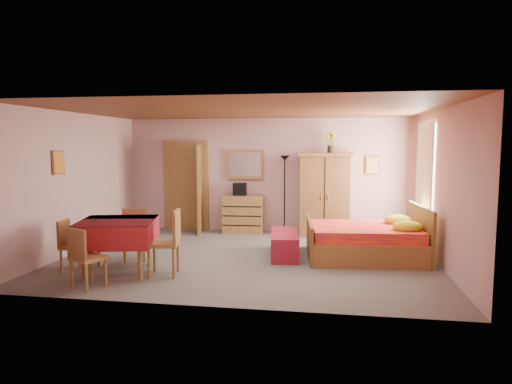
% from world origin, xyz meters
% --- Properties ---
extents(floor, '(6.50, 6.50, 0.00)m').
position_xyz_m(floor, '(0.00, 0.00, 0.00)').
color(floor, '#67635B').
rests_on(floor, ground).
extents(ceiling, '(6.50, 6.50, 0.00)m').
position_xyz_m(ceiling, '(0.00, 0.00, 2.60)').
color(ceiling, brown).
rests_on(ceiling, wall_back).
extents(wall_back, '(6.50, 0.10, 2.60)m').
position_xyz_m(wall_back, '(0.00, 2.50, 1.30)').
color(wall_back, tan).
rests_on(wall_back, floor).
extents(wall_front, '(6.50, 0.10, 2.60)m').
position_xyz_m(wall_front, '(0.00, -2.50, 1.30)').
color(wall_front, tan).
rests_on(wall_front, floor).
extents(wall_left, '(0.10, 5.00, 2.60)m').
position_xyz_m(wall_left, '(-3.25, 0.00, 1.30)').
color(wall_left, tan).
rests_on(wall_left, floor).
extents(wall_right, '(0.10, 5.00, 2.60)m').
position_xyz_m(wall_right, '(3.25, 0.00, 1.30)').
color(wall_right, tan).
rests_on(wall_right, floor).
extents(doorway, '(1.06, 0.12, 2.15)m').
position_xyz_m(doorway, '(-1.90, 2.47, 1.02)').
color(doorway, '#9E6B35').
rests_on(doorway, floor).
extents(window, '(0.08, 1.40, 1.95)m').
position_xyz_m(window, '(3.21, 1.20, 1.45)').
color(window, white).
rests_on(window, wall_right).
extents(picture_left, '(0.04, 0.32, 0.42)m').
position_xyz_m(picture_left, '(-3.22, -0.60, 1.70)').
color(picture_left, orange).
rests_on(picture_left, wall_left).
extents(picture_back, '(0.30, 0.04, 0.40)m').
position_xyz_m(picture_back, '(2.35, 2.47, 1.55)').
color(picture_back, '#D8BF59').
rests_on(picture_back, wall_back).
extents(chest_of_drawers, '(0.93, 0.50, 0.86)m').
position_xyz_m(chest_of_drawers, '(-0.51, 2.24, 0.43)').
color(chest_of_drawers, '#9E6C35').
rests_on(chest_of_drawers, floor).
extents(wall_mirror, '(0.85, 0.06, 0.67)m').
position_xyz_m(wall_mirror, '(-0.51, 2.45, 1.55)').
color(wall_mirror, silver).
rests_on(wall_mirror, wall_back).
extents(stereo, '(0.32, 0.24, 0.28)m').
position_xyz_m(stereo, '(-0.59, 2.28, 1.00)').
color(stereo, black).
rests_on(stereo, chest_of_drawers).
extents(floor_lamp, '(0.27, 0.27, 1.77)m').
position_xyz_m(floor_lamp, '(0.43, 2.26, 0.88)').
color(floor_lamp, black).
rests_on(floor_lamp, floor).
extents(wardrobe, '(1.17, 0.61, 1.83)m').
position_xyz_m(wardrobe, '(1.32, 2.19, 0.91)').
color(wardrobe, brown).
rests_on(wardrobe, floor).
extents(sunflower_vase, '(0.18, 0.18, 0.44)m').
position_xyz_m(sunflower_vase, '(1.42, 2.26, 2.05)').
color(sunflower_vase, yellow).
rests_on(sunflower_vase, wardrobe).
extents(bed, '(2.16, 1.77, 0.94)m').
position_xyz_m(bed, '(2.05, 0.34, 0.47)').
color(bed, '#DC1546').
rests_on(bed, floor).
extents(bench, '(0.62, 1.33, 0.43)m').
position_xyz_m(bench, '(0.63, 0.24, 0.21)').
color(bench, maroon).
rests_on(bench, floor).
extents(dining_table, '(1.36, 1.36, 0.83)m').
position_xyz_m(dining_table, '(-1.85, -1.25, 0.42)').
color(dining_table, maroon).
rests_on(dining_table, floor).
extents(chair_south, '(0.52, 0.52, 0.86)m').
position_xyz_m(chair_south, '(-1.91, -2.02, 0.43)').
color(chair_south, '#A86A39').
rests_on(chair_south, floor).
extents(chair_north, '(0.53, 0.53, 0.89)m').
position_xyz_m(chair_north, '(-1.91, -0.49, 0.44)').
color(chair_north, olive).
rests_on(chair_north, floor).
extents(chair_west, '(0.41, 0.41, 0.83)m').
position_xyz_m(chair_west, '(-2.55, -1.30, 0.41)').
color(chair_west, '#A97039').
rests_on(chair_west, floor).
extents(chair_east, '(0.52, 0.52, 1.01)m').
position_xyz_m(chair_east, '(-1.10, -1.25, 0.51)').
color(chair_east, olive).
rests_on(chair_east, floor).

